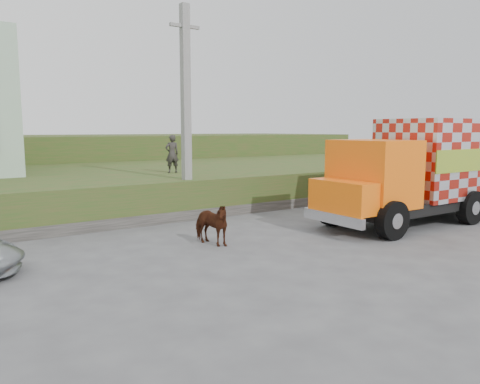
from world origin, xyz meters
TOP-DOWN VIEW (x-y plane):
  - ground at (0.00, 0.00)m, footprint 120.00×120.00m
  - embankment at (0.00, 10.00)m, footprint 40.00×12.00m
  - embankment_far at (0.00, 22.00)m, footprint 40.00×12.00m
  - retaining_strip at (-2.00, 4.20)m, footprint 16.00×0.50m
  - utility_pole at (-1.00, 4.60)m, footprint 1.20×0.30m
  - cargo_truck at (6.04, -0.92)m, footprint 8.52×2.99m
  - cow at (-2.44, 0.39)m, footprint 1.05×1.64m
  - pedestrian at (-0.23, 7.49)m, footprint 0.65×0.47m

SIDE VIEW (x-z plane):
  - ground at x=0.00m, z-range 0.00..0.00m
  - retaining_strip at x=-2.00m, z-range 0.00..0.40m
  - cow at x=-2.44m, z-range 0.00..1.28m
  - embankment at x=0.00m, z-range 0.00..1.50m
  - embankment_far at x=0.00m, z-range 0.00..3.00m
  - cargo_truck at x=6.04m, z-range 0.06..3.85m
  - pedestrian at x=-0.23m, z-range 1.50..3.18m
  - utility_pole at x=-1.00m, z-range 0.08..8.07m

